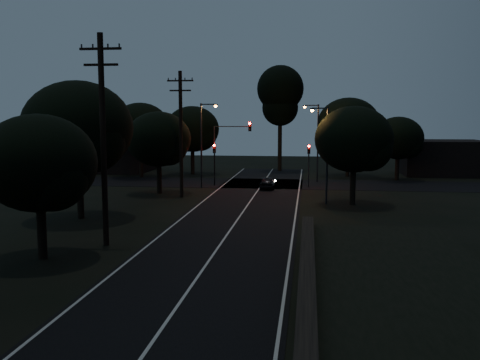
# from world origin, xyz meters

# --- Properties ---
(road_surface) EXTENTS (60.00, 70.00, 0.03)m
(road_surface) POSITION_xyz_m (0.00, 31.12, 0.01)
(road_surface) COLOR black
(road_surface) RESTS_ON ground
(retaining_wall) EXTENTS (6.93, 26.00, 1.60)m
(retaining_wall) POSITION_xyz_m (7.74, 3.00, 0.62)
(retaining_wall) COLOR black
(retaining_wall) RESTS_ON ground
(utility_pole_mid) EXTENTS (2.20, 0.30, 11.00)m
(utility_pole_mid) POSITION_xyz_m (-6.00, 15.00, 5.74)
(utility_pole_mid) COLOR black
(utility_pole_mid) RESTS_ON ground
(utility_pole_far) EXTENTS (2.20, 0.30, 10.50)m
(utility_pole_far) POSITION_xyz_m (-6.00, 32.00, 5.48)
(utility_pole_far) COLOR black
(utility_pole_far) RESTS_ON ground
(tree_left_b) EXTENTS (5.44, 5.44, 6.92)m
(tree_left_b) POSITION_xyz_m (-7.81, 11.89, 4.48)
(tree_left_b) COLOR black
(tree_left_b) RESTS_ON ground
(tree_left_c) EXTENTS (7.22, 7.22, 9.13)m
(tree_left_c) POSITION_xyz_m (-10.24, 21.85, 5.90)
(tree_left_c) COLOR black
(tree_left_c) RESTS_ON ground
(tree_left_d) EXTENTS (5.69, 5.69, 7.22)m
(tree_left_d) POSITION_xyz_m (-8.30, 33.89, 4.68)
(tree_left_d) COLOR black
(tree_left_d) RESTS_ON ground
(tree_far_nw) EXTENTS (6.30, 6.30, 7.99)m
(tree_far_nw) POSITION_xyz_m (-8.78, 49.87, 5.17)
(tree_far_nw) COLOR black
(tree_far_nw) RESTS_ON ground
(tree_far_w) EXTENTS (6.51, 6.51, 8.30)m
(tree_far_w) POSITION_xyz_m (-13.77, 45.87, 5.39)
(tree_far_w) COLOR black
(tree_far_w) RESTS_ON ground
(tree_far_ne) EXTENTS (7.03, 7.03, 8.89)m
(tree_far_ne) POSITION_xyz_m (9.25, 49.86, 5.75)
(tree_far_ne) COLOR black
(tree_far_ne) RESTS_ON ground
(tree_far_e) EXTENTS (5.33, 5.33, 6.76)m
(tree_far_e) POSITION_xyz_m (14.19, 46.89, 4.38)
(tree_far_e) COLOR black
(tree_far_e) RESTS_ON ground
(tree_right_a) EXTENTS (5.97, 5.97, 7.59)m
(tree_right_a) POSITION_xyz_m (8.21, 29.88, 4.92)
(tree_right_a) COLOR black
(tree_right_a) RESTS_ON ground
(tall_pine) EXTENTS (5.73, 5.73, 13.03)m
(tall_pine) POSITION_xyz_m (1.00, 55.00, 9.39)
(tall_pine) COLOR black
(tall_pine) RESTS_ON ground
(building_left) EXTENTS (10.00, 8.00, 4.40)m
(building_left) POSITION_xyz_m (-20.00, 52.00, 2.20)
(building_left) COLOR black
(building_left) RESTS_ON ground
(building_right) EXTENTS (9.00, 7.00, 4.00)m
(building_right) POSITION_xyz_m (20.00, 53.00, 2.00)
(building_right) COLOR black
(building_right) RESTS_ON ground
(signal_left) EXTENTS (0.28, 0.35, 4.10)m
(signal_left) POSITION_xyz_m (-4.60, 39.99, 2.84)
(signal_left) COLOR black
(signal_left) RESTS_ON ground
(signal_right) EXTENTS (0.28, 0.35, 4.10)m
(signal_right) POSITION_xyz_m (4.60, 39.99, 2.84)
(signal_right) COLOR black
(signal_right) RESTS_ON ground
(signal_mast) EXTENTS (3.70, 0.35, 6.25)m
(signal_mast) POSITION_xyz_m (-2.91, 39.99, 4.34)
(signal_mast) COLOR black
(signal_mast) RESTS_ON ground
(streetlight_a) EXTENTS (1.66, 0.26, 8.00)m
(streetlight_a) POSITION_xyz_m (-5.31, 38.00, 4.64)
(streetlight_a) COLOR black
(streetlight_a) RESTS_ON ground
(streetlight_b) EXTENTS (1.66, 0.26, 8.00)m
(streetlight_b) POSITION_xyz_m (5.31, 44.00, 4.64)
(streetlight_b) COLOR black
(streetlight_b) RESTS_ON ground
(streetlight_c) EXTENTS (1.46, 0.26, 7.50)m
(streetlight_c) POSITION_xyz_m (5.83, 30.00, 4.35)
(streetlight_c) COLOR black
(streetlight_c) RESTS_ON ground
(car) EXTENTS (1.39, 3.40, 1.16)m
(car) POSITION_xyz_m (0.79, 38.13, 0.58)
(car) COLOR black
(car) RESTS_ON ground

